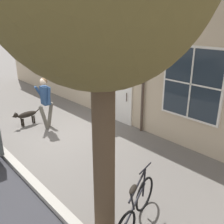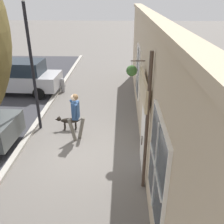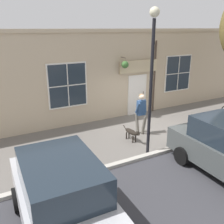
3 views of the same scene
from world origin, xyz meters
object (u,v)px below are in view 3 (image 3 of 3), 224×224
dog_on_leash (132,132)px  street_lamp (152,64)px  fire_hydrant (33,173)px  pedestrian_walking (141,110)px  parked_car_nearest_curb (64,200)px

dog_on_leash → street_lamp: size_ratio=0.22×
dog_on_leash → fire_hydrant: fire_hydrant is taller
pedestrian_walking → dog_on_leash: pedestrian_walking is taller
pedestrian_walking → dog_on_leash: bearing=-58.2°
street_lamp → fire_hydrant: bearing=-90.2°
street_lamp → fire_hydrant: 5.00m
dog_on_leash → street_lamp: 3.11m
parked_car_nearest_curb → fire_hydrant: (-2.21, -0.24, -0.48)m
dog_on_leash → fire_hydrant: (1.14, -4.16, 0.02)m
pedestrian_walking → street_lamp: street_lamp is taller
dog_on_leash → parked_car_nearest_curb: (3.35, -3.92, 0.50)m
parked_car_nearest_curb → street_lamp: size_ratio=0.87×
parked_car_nearest_curb → fire_hydrant: size_ratio=5.65×
dog_on_leash → fire_hydrant: bearing=-74.6°
parked_car_nearest_curb → street_lamp: bearing=119.6°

